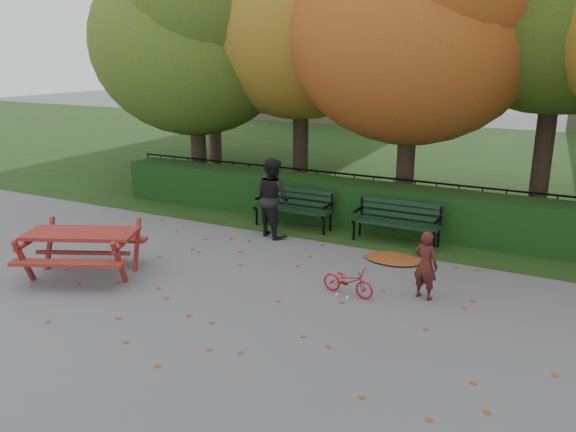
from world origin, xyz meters
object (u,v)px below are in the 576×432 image
at_px(tree_a, 198,27).
at_px(picnic_table, 82,241).
at_px(bench_left, 295,205).
at_px(adult, 273,197).
at_px(child, 426,265).
at_px(tree_c, 426,7).
at_px(bicycle, 348,281).
at_px(bench_right, 397,219).

height_order(tree_a, picnic_table, tree_a).
relative_size(bench_left, adult, 1.05).
distance_m(child, adult, 4.15).
relative_size(tree_c, adult, 4.68).
distance_m(adult, bicycle, 3.47).
bearing_deg(bench_right, tree_c, 96.70).
height_order(tree_a, adult, tree_a).
xyz_separation_m(tree_a, bench_left, (3.89, -1.88, -4.00)).
distance_m(tree_a, child, 9.57).
relative_size(child, bicycle, 1.24).
bearing_deg(adult, tree_c, -102.83).
xyz_separation_m(bench_left, bench_right, (2.40, 0.00, 0.00)).
bearing_deg(adult, bench_right, -138.77).
xyz_separation_m(child, bicycle, (-1.14, -0.46, -0.33)).
distance_m(bench_left, bench_right, 2.40).
distance_m(tree_c, picnic_table, 8.86).
distance_m(bench_left, picnic_table, 4.80).
xyz_separation_m(child, adult, (-3.76, 1.73, 0.29)).
bearing_deg(bench_left, child, -34.80).
bearing_deg(picnic_table, tree_c, 33.26).
height_order(tree_c, child, tree_c).
distance_m(bench_left, adult, 0.88).
height_order(bench_left, bicycle, bench_left).
height_order(bench_left, child, child).
xyz_separation_m(bench_left, child, (3.63, -2.53, 0.05)).
bearing_deg(picnic_table, adult, 37.65).
bearing_deg(bicycle, tree_a, 58.99).
height_order(picnic_table, bicycle, picnic_table).
height_order(bench_left, adult, adult).
xyz_separation_m(tree_a, tree_c, (6.02, 0.38, 0.30)).
relative_size(tree_a, bench_left, 4.16).
bearing_deg(picnic_table, child, -6.70).
height_order(tree_c, bench_left, tree_c).
distance_m(tree_c, adult, 5.50).
bearing_deg(bench_right, adult, -162.43).
bearing_deg(tree_a, bench_right, -16.61).
bearing_deg(tree_c, child, -72.60).
distance_m(bench_right, bicycle, 3.00).
bearing_deg(bicycle, adult, 56.54).
height_order(picnic_table, adult, adult).
xyz_separation_m(bench_right, adult, (-2.53, -0.80, 0.34)).
bearing_deg(tree_c, adult, -126.49).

